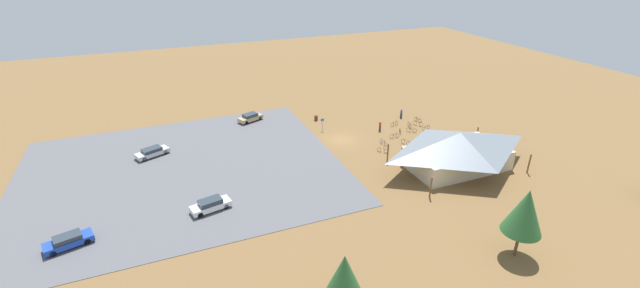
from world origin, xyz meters
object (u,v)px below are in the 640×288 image
bike_pavilion (458,148)px  car_tan_second_row (250,117)px  bicycle_yellow_near_sign (418,123)px  visitor_crossing_yard (380,126)px  car_blue_front_row (68,241)px  visitor_by_pavilion (401,113)px  pine_mideast (344,276)px  bicycle_black_edge_north (418,120)px  car_silver_by_curb (152,152)px  bicycle_white_mid_cluster (406,143)px  bicycle_red_by_bin (410,125)px  bicycle_purple_yard_front (394,136)px  car_white_mid_lot (211,205)px  bicycle_teal_front_row (394,124)px  lot_sign (322,123)px  bicycle_silver_lone_east (383,150)px  bicycle_blue_yard_center (383,143)px  bicycle_green_back_row (426,128)px  trash_bin (316,118)px  pine_midwest (525,211)px  bicycle_orange_yard_left (400,131)px

bike_pavilion → car_tan_second_row: bike_pavilion is taller
bicycle_yellow_near_sign → visitor_crossing_yard: 7.17m
car_blue_front_row → visitor_by_pavilion: 53.18m
pine_mideast → bicycle_black_edge_north: (-30.20, -33.34, -4.09)m
car_silver_by_curb → visitor_by_pavilion: size_ratio=2.92×
bicycle_white_mid_cluster → bicycle_red_by_bin: bearing=-128.4°
bicycle_purple_yard_front → car_white_mid_lot: bearing=17.0°
car_blue_front_row → bicycle_purple_yard_front: bearing=-167.0°
bicycle_teal_front_row → car_tan_second_row: size_ratio=0.37×
lot_sign → bicycle_purple_yard_front: lot_sign is taller
bicycle_silver_lone_east → bicycle_black_edge_north: (-11.76, -8.08, 0.02)m
bicycle_black_edge_north → bicycle_yellow_near_sign: bearing=56.3°
bicycle_blue_yard_center → car_white_mid_lot: 28.43m
car_tan_second_row → bicycle_teal_front_row: bearing=152.7°
bicycle_green_back_row → trash_bin: bearing=-35.5°
trash_bin → pine_midwest: size_ratio=0.12×
bicycle_black_edge_north → visitor_crossing_yard: visitor_crossing_yard is taller
bicycle_yellow_near_sign → visitor_by_pavilion: bearing=-80.5°
bicycle_black_edge_north → visitor_by_pavilion: 3.23m
car_silver_by_curb → trash_bin: bearing=-172.0°
pine_midwest → visitor_crossing_yard: (-3.11, -31.85, -4.21)m
pine_midwest → bicycle_purple_yard_front: 29.12m
trash_bin → car_white_mid_lot: size_ratio=0.19×
bicycle_blue_yard_center → car_blue_front_row: (41.67, 8.76, 0.35)m
bicycle_black_edge_north → bicycle_silver_lone_east: bearing=34.5°
bicycle_orange_yard_left → bicycle_black_edge_north: size_ratio=0.90×
bicycle_green_back_row → car_blue_front_row: car_blue_front_row is taller
bicycle_blue_yard_center → bicycle_silver_lone_east: size_ratio=1.30×
trash_bin → visitor_crossing_yard: 11.59m
bicycle_silver_lone_east → bicycle_black_edge_north: 14.26m
trash_bin → bicycle_blue_yard_center: bearing=113.7°
visitor_by_pavilion → visitor_crossing_yard: size_ratio=0.98×
bicycle_purple_yard_front → bicycle_red_by_bin: size_ratio=0.99×
bicycle_teal_front_row → bicycle_yellow_near_sign: bearing=159.4°
car_white_mid_lot → visitor_crossing_yard: size_ratio=2.77×
lot_sign → car_tan_second_row: lot_sign is taller
trash_bin → car_blue_front_row: size_ratio=0.19×
car_blue_front_row → bicycle_black_edge_north: bearing=-164.3°
bicycle_orange_yard_left → bicycle_yellow_near_sign: (-4.54, -1.53, 0.06)m
bicycle_red_by_bin → car_blue_front_row: (49.23, 12.99, 0.31)m
bike_pavilion → car_blue_front_row: bike_pavilion is taller
bicycle_blue_yard_center → bicycle_red_by_bin: size_ratio=1.02×
car_white_mid_lot → car_tan_second_row: bearing=-113.3°
bicycle_purple_yard_front → visitor_by_pavilion: (-5.73, -7.02, 0.52)m
bicycle_teal_front_row → visitor_crossing_yard: visitor_crossing_yard is taller
pine_midwest → bicycle_white_mid_cluster: bearing=-99.0°
bicycle_blue_yard_center → bicycle_yellow_near_sign: (-9.31, -4.38, 0.05)m
bicycle_white_mid_cluster → car_white_mid_lot: 31.15m
bicycle_silver_lone_east → bicycle_black_edge_north: bearing=-145.5°
bicycle_silver_lone_east → visitor_crossing_yard: size_ratio=0.76×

